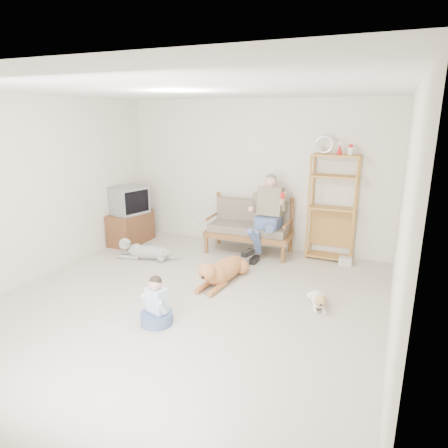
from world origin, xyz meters
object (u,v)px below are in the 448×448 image
at_px(tv_stand, 131,228).
at_px(golden_retriever, 222,271).
at_px(loveseat, 250,226).
at_px(etagere, 332,207).

relative_size(tv_stand, golden_retriever, 0.63).
height_order(loveseat, etagere, etagere).
xyz_separation_m(etagere, golden_retriever, (-1.30, -1.65, -0.75)).
bearing_deg(tv_stand, etagere, 10.55).
bearing_deg(etagere, tv_stand, -170.26).
bearing_deg(loveseat, golden_retriever, -89.36).
xyz_separation_m(loveseat, golden_retriever, (0.09, -1.46, -0.31)).
height_order(loveseat, golden_retriever, loveseat).
bearing_deg(etagere, golden_retriever, -128.29).
bearing_deg(golden_retriever, etagere, 56.89).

